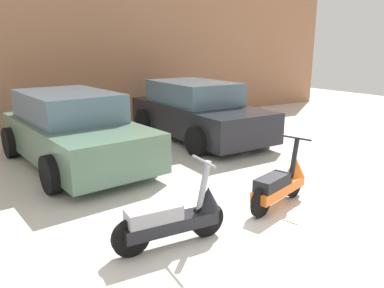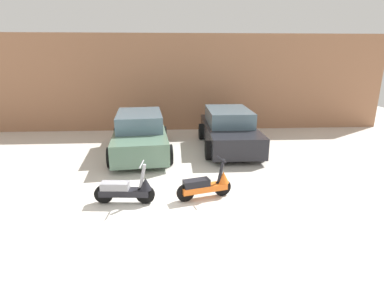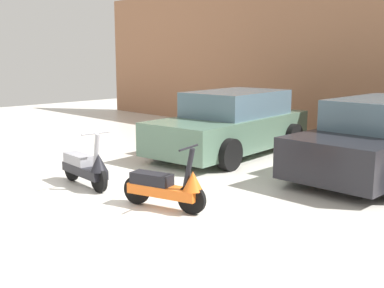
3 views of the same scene
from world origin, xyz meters
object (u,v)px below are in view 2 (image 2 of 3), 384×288
scooter_front_left (127,189)px  car_rear_center (229,130)px  car_rear_left (140,134)px  scooter_front_right (207,185)px

scooter_front_left → car_rear_center: (3.10, 4.26, 0.32)m
car_rear_left → scooter_front_left: bearing=-4.4°
scooter_front_left → scooter_front_right: scooter_front_left is taller
scooter_front_left → car_rear_left: car_rear_left is taller
scooter_front_right → car_rear_left: 4.14m
scooter_front_left → car_rear_center: bearing=58.4°
scooter_front_right → car_rear_center: (1.25, 4.10, 0.33)m
scooter_front_right → car_rear_center: bearing=57.4°
scooter_front_left → car_rear_center: 5.28m
scooter_front_left → scooter_front_right: bearing=9.2°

